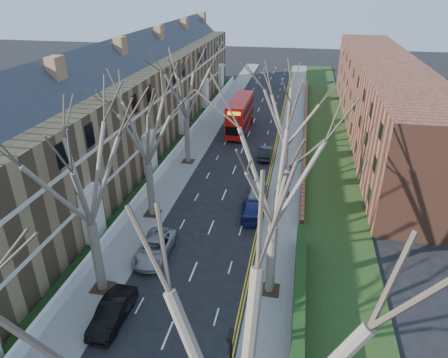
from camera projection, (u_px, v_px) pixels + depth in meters
The scene contains 18 objects.
pavement_left at pixel (207, 131), 56.79m from camera, with size 3.00×102.00×0.12m, color slate.
pavement_right at pixel (292, 136), 54.73m from camera, with size 3.00×102.00×0.12m, color slate.
terrace_left at pixel (130, 106), 48.63m from camera, with size 9.70×78.00×13.60m.
flats_right at pixel (381, 98), 54.08m from camera, with size 13.97×54.00×10.00m.
wall_hedge_right at pixel (297, 356), 21.49m from camera, with size 0.70×24.00×1.80m.
front_wall_left at pixel (179, 147), 49.80m from camera, with size 0.30×78.00×1.00m.
grass_verge_right at pixel (326, 138), 53.92m from camera, with size 6.00×102.00×0.06m.
tree_left_mid at pixel (81, 164), 23.52m from camera, with size 10.50×10.50×14.71m.
tree_left_far at pixel (144, 118), 32.44m from camera, with size 10.15×10.15×14.22m.
tree_left_dist at pixel (185, 81), 42.83m from camera, with size 10.50×10.50×14.71m.
tree_right_mid at pixel (277, 166), 23.32m from camera, with size 10.50×10.50×14.71m.
tree_right_far at pixel (289, 105), 35.75m from camera, with size 10.15×10.15×14.22m.
double_decker_bus at pixel (240, 115), 56.14m from camera, with size 2.80×10.70×4.48m.
car_left_mid at pixel (112, 312), 24.89m from camera, with size 1.55×4.44×1.46m, color black.
car_left_far at pixel (155, 248), 30.87m from camera, with size 2.37×5.13×1.43m, color gray.
car_right_near at pixel (252, 209), 36.14m from camera, with size 1.90×4.66×1.35m, color navy.
car_right_mid at pixel (257, 191), 39.14m from camera, with size 1.82×4.53×1.54m, color #93989B.
car_right_far at pixel (265, 153), 47.95m from camera, with size 1.45×4.17×1.37m, color black.
Camera 1 is at (6.70, -13.41, 19.29)m, focal length 32.00 mm.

